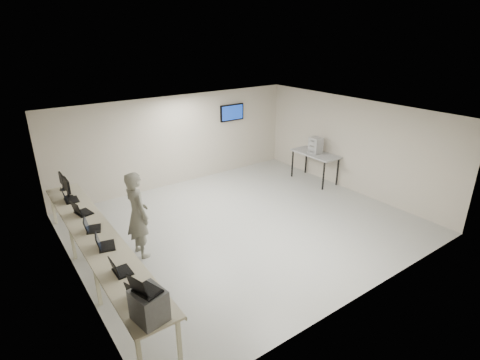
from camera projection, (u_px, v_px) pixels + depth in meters
room at (245, 172)px, 9.09m from camera, size 8.01×7.01×2.81m
workbench at (97, 238)px, 7.31m from camera, size 0.76×6.00×0.90m
equipment_box at (149, 305)px, 5.09m from camera, size 0.46×0.51×0.46m
laptop_on_box at (143, 289)px, 4.95m from camera, size 0.40×0.43×0.28m
laptop_0 at (138, 294)px, 5.55m from camera, size 0.38×0.40×0.27m
laptop_1 at (119, 270)px, 6.12m from camera, size 0.30×0.36×0.28m
laptop_2 at (103, 244)px, 6.83m from camera, size 0.40×0.45×0.31m
laptop_3 at (90, 227)px, 7.43m from camera, size 0.40×0.43×0.29m
laptop_4 at (80, 211)px, 8.09m from camera, size 0.39×0.44×0.31m
laptop_5 at (68, 198)px, 8.69m from camera, size 0.35×0.41×0.31m
monitor_near at (67, 186)px, 8.84m from camera, size 0.21×0.47×0.47m
monitor_far at (62, 180)px, 9.25m from camera, size 0.19×0.43×0.42m
soldier at (138, 215)px, 7.95m from camera, size 0.51×0.73×1.93m
side_table at (315, 155)px, 11.98m from camera, size 0.74×1.58×0.95m
storage_bins at (316, 145)px, 11.85m from camera, size 0.32×0.36×0.51m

